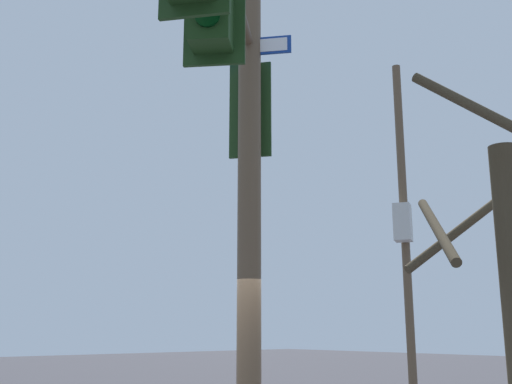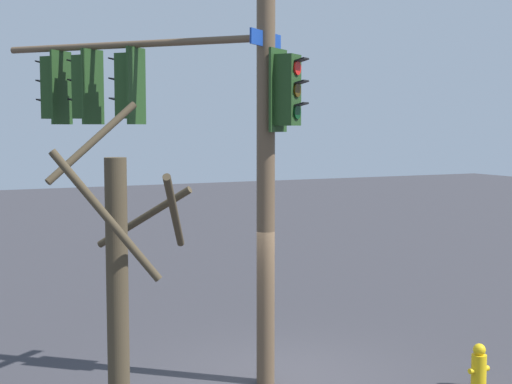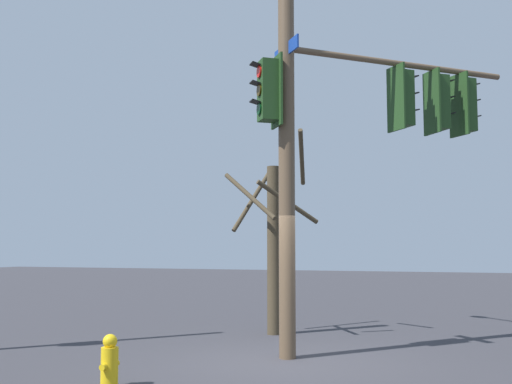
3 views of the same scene
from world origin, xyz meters
TOP-DOWN VIEW (x-y plane):
  - main_signal_pole_assembly at (1.19, -0.60)m, footprint 3.88×5.98m
  - secondary_pole_assembly at (-2.10, 6.94)m, footprint 0.55×0.68m

SIDE VIEW (x-z plane):
  - secondary_pole_assembly at x=-2.10m, z-range 0.05..8.26m
  - main_signal_pole_assembly at x=1.19m, z-range 0.25..9.86m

